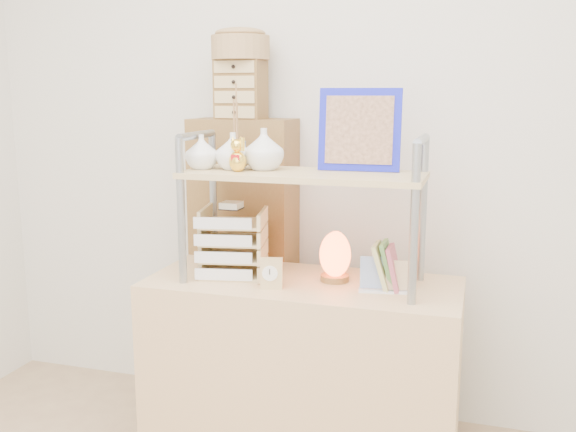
{
  "coord_description": "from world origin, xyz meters",
  "views": [
    {
      "loc": [
        0.64,
        -1.08,
        1.46
      ],
      "look_at": [
        -0.06,
        1.2,
        1.0
      ],
      "focal_mm": 40.0,
      "sensor_mm": 36.0,
      "label": 1
    }
  ],
  "objects_px": {
    "desk": "(302,372)",
    "letter_tray": "(233,246)",
    "cabinet": "(245,268)",
    "salt_lamp": "(335,256)"
  },
  "relations": [
    {
      "from": "cabinet",
      "to": "desk",
      "type": "bearing_deg",
      "value": -44.64
    },
    {
      "from": "letter_tray",
      "to": "salt_lamp",
      "type": "bearing_deg",
      "value": 5.65
    },
    {
      "from": "desk",
      "to": "letter_tray",
      "type": "bearing_deg",
      "value": 179.77
    },
    {
      "from": "desk",
      "to": "letter_tray",
      "type": "height_order",
      "value": "letter_tray"
    },
    {
      "from": "cabinet",
      "to": "salt_lamp",
      "type": "relative_size",
      "value": 6.92
    },
    {
      "from": "desk",
      "to": "salt_lamp",
      "type": "distance_m",
      "value": 0.49
    },
    {
      "from": "desk",
      "to": "cabinet",
      "type": "xyz_separation_m",
      "value": [
        -0.38,
        0.37,
        0.3
      ]
    },
    {
      "from": "desk",
      "to": "cabinet",
      "type": "height_order",
      "value": "cabinet"
    },
    {
      "from": "desk",
      "to": "letter_tray",
      "type": "distance_m",
      "value": 0.57
    },
    {
      "from": "desk",
      "to": "cabinet",
      "type": "distance_m",
      "value": 0.61
    }
  ]
}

